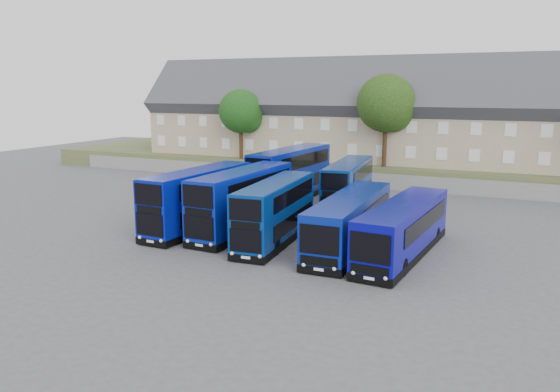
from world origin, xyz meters
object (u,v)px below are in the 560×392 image
(dd_front_mid, at_px, (243,202))
(tree_west, at_px, (242,113))
(tree_mid, at_px, (388,106))
(coach_east_a, at_px, (350,223))
(dd_front_left, at_px, (199,200))

(dd_front_mid, xyz_separation_m, tree_west, (-11.28, 21.19, 4.97))
(tree_mid, bearing_deg, coach_east_a, -82.00)
(tree_mid, bearing_deg, dd_front_left, -109.37)
(coach_east_a, distance_m, tree_mid, 23.49)
(dd_front_left, height_order, dd_front_mid, dd_front_mid)
(coach_east_a, xyz_separation_m, tree_mid, (-3.14, 22.36, 6.48))
(coach_east_a, relative_size, tree_west, 1.56)
(dd_front_left, xyz_separation_m, tree_west, (-8.15, 21.82, 5.01))
(dd_front_left, height_order, tree_west, tree_west)
(dd_front_mid, xyz_separation_m, tree_mid, (4.72, 21.69, 5.99))
(dd_front_mid, height_order, coach_east_a, dd_front_mid)
(dd_front_left, height_order, coach_east_a, dd_front_left)
(dd_front_mid, bearing_deg, dd_front_left, -166.55)
(tree_west, relative_size, tree_mid, 0.83)
(dd_front_left, distance_m, tree_mid, 24.41)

